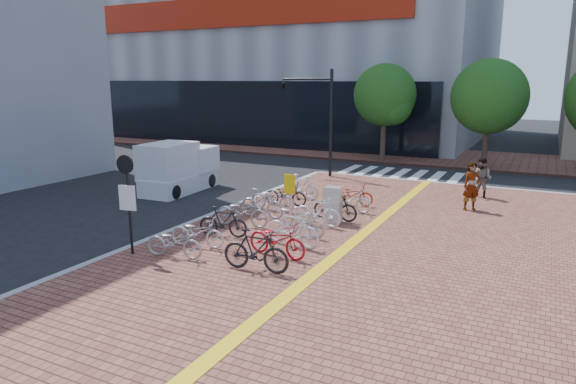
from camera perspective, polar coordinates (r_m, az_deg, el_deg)
The scene contains 31 objects.
ground at distance 16.22m, azimuth -0.72°, elevation -6.13°, with size 120.00×120.00×0.00m, color black.
sidewalk at distance 10.83m, azimuth 1.18°, elevation -15.62°, with size 14.00×34.00×0.15m, color brown.
tactile_strip at distance 11.21m, azimuth -3.57°, elevation -14.14°, with size 0.40×34.00×0.01m, color yellow.
kerb_west at distance 14.97m, azimuth -24.04°, elevation -8.57°, with size 0.25×34.00×0.15m, color gray.
kerb_north at distance 26.44m, azimuth 17.38°, elevation 0.79°, with size 14.00×0.25×0.15m, color gray.
far_sidewalk at distance 35.71m, azimuth 15.11°, elevation 3.84°, with size 70.00×8.00×0.15m, color brown.
crosswalk at distance 28.87m, azimuth 13.16°, elevation 1.84°, with size 7.50×4.00×0.01m.
street_trees at distance 31.16m, azimuth 23.35°, elevation 9.51°, with size 16.20×4.60×6.35m.
bike_0 at distance 15.09m, azimuth -12.54°, elevation -5.44°, with size 0.61×1.75×0.92m, color #A6A6AB.
bike_1 at distance 15.87m, azimuth -10.03°, elevation -4.41°, with size 0.62×1.77×0.93m, color silver.
bike_2 at distance 16.75m, azimuth -7.23°, elevation -3.30°, with size 0.47×1.65×0.99m, color black.
bike_3 at distance 17.85m, azimuth -5.13°, elevation -2.20°, with size 0.69×1.97×1.03m, color #A6A6AA.
bike_4 at distance 18.85m, azimuth -2.92°, elevation -1.29°, with size 0.51×1.81×1.09m, color #ABAAAF.
bike_5 at distance 19.87m, azimuth -1.72°, elevation -0.70°, with size 0.66×1.89×0.99m, color #ABABB0.
bike_6 at distance 20.70m, azimuth -0.28°, elevation -0.24°, with size 0.62×1.77×0.93m, color black.
bike_7 at distance 21.87m, azimuth 1.50°, elevation 0.60°, with size 0.49×1.73×1.04m, color white.
bike_8 at distance 13.70m, azimuth -3.61°, elevation -6.51°, with size 0.54×1.91×1.15m, color black.
bike_9 at distance 14.81m, azimuth -1.22°, elevation -5.29°, with size 0.67×1.92×1.01m, color red.
bike_10 at distance 15.64m, azimuth 0.50°, elevation -4.06°, with size 0.54×1.90×1.14m, color white.
bike_11 at distance 16.66m, azimuth 1.69°, elevation -3.36°, with size 0.45×1.59×0.95m, color #ABABB0.
bike_12 at distance 17.81m, azimuth 3.28°, elevation -2.17°, with size 0.50×1.76×1.06m, color white.
bike_13 at distance 18.60m, azimuth 5.26°, elevation -1.62°, with size 0.48×1.69×1.02m, color black.
bike_14 at distance 19.86m, azimuth 6.78°, elevation -0.87°, with size 0.62×1.79×0.94m, color silver.
bike_15 at distance 20.91m, azimuth 7.17°, elevation -0.26°, with size 0.59×1.70×0.90m, color #AA210C.
pedestrian_a at distance 21.10m, azimuth 19.72°, elevation 0.59°, with size 0.69×0.45×1.89m, color gray.
pedestrian_b at distance 23.47m, azimuth 20.77°, elevation 1.44°, with size 0.84×0.65×1.72m, color #525A69.
utility_box at distance 18.28m, azimuth 5.04°, elevation -1.42°, with size 0.59×0.43×1.29m, color silver.
yellow_sign at distance 18.54m, azimuth 0.19°, elevation 0.43°, with size 0.45×0.11×1.66m.
notice_sign at distance 15.33m, azimuth -17.41°, elevation -0.05°, with size 0.54×0.16×2.94m.
traffic_light_pole at distance 27.21m, azimuth 2.31°, elevation 9.90°, with size 2.96×1.14×5.51m.
box_truck at distance 24.39m, azimuth -12.09°, elevation 2.58°, with size 1.94×4.12×2.34m.
Camera 1 is at (7.13, -13.62, 5.18)m, focal length 32.00 mm.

